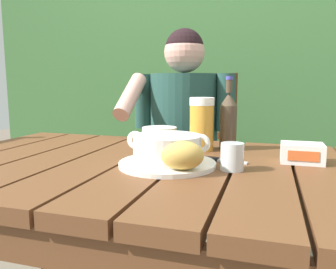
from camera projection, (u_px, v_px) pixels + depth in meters
dining_table at (152, 193)px, 0.96m from camera, size 1.36×0.82×0.73m
hedge_backdrop at (255, 67)px, 2.50m from camera, size 3.56×0.98×1.98m
chair_near_diner at (191, 169)px, 1.81m from camera, size 0.44×0.47×1.00m
person_eating at (181, 135)px, 1.59m from camera, size 0.48×0.47×1.20m
serving_plate at (167, 164)px, 0.90m from camera, size 0.26×0.26×0.01m
soup_bowl at (167, 148)px, 0.89m from camera, size 0.23×0.18×0.08m
bread_roll at (182, 155)px, 0.81m from camera, size 0.12×0.10×0.07m
beer_glass at (202, 124)px, 1.11m from camera, size 0.08×0.08×0.17m
beer_bottle at (228, 120)px, 1.12m from camera, size 0.06×0.06×0.24m
water_glass_small at (232, 157)px, 0.85m from camera, size 0.06×0.06×0.07m
butter_tub at (302, 153)px, 0.94m from camera, size 0.11×0.09×0.05m
table_knife at (217, 160)px, 0.96m from camera, size 0.14×0.04×0.01m
diner_bowl at (160, 135)px, 1.26m from camera, size 0.13×0.13×0.06m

